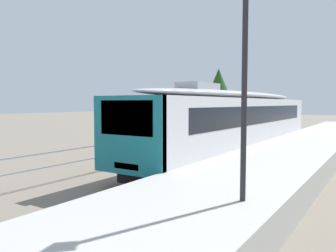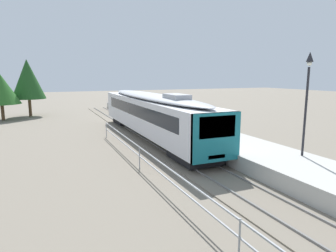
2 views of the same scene
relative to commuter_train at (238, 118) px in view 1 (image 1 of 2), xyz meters
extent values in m
plane|color=slate|center=(-3.00, -6.06, -2.15)|extent=(160.00, 160.00, 0.00)
cube|color=slate|center=(0.00, -6.06, -2.12)|extent=(3.20, 60.00, 0.06)
cube|color=slate|center=(-0.72, -6.06, -2.05)|extent=(0.08, 60.00, 0.08)
cube|color=slate|center=(0.72, -6.06, -2.05)|extent=(0.08, 60.00, 0.08)
cube|color=silver|center=(0.00, 0.11, -0.18)|extent=(2.80, 19.62, 2.55)
cube|color=#19757F|center=(0.00, -9.61, -0.18)|extent=(2.80, 0.24, 2.55)
cube|color=black|center=(0.00, -9.69, 0.38)|extent=(2.13, 0.08, 1.12)
cube|color=black|center=(0.00, 0.11, 0.23)|extent=(2.82, 16.48, 0.92)
ellipsoid|color=#A8AAAF|center=(0.00, 0.11, 1.27)|extent=(2.69, 18.84, 0.44)
cube|color=#A8AAAF|center=(0.00, -4.80, 1.55)|extent=(1.10, 2.20, 0.36)
cube|color=#EAE5C6|center=(0.00, -9.68, -1.18)|extent=(1.00, 0.10, 0.20)
cube|color=black|center=(0.00, -7.31, -1.73)|extent=(2.24, 3.20, 0.55)
cube|color=black|center=(0.00, 7.52, -1.73)|extent=(2.24, 3.20, 0.55)
cube|color=#B7B5AD|center=(3.25, -6.06, -1.70)|extent=(3.90, 60.00, 0.90)
cylinder|color=#232328|center=(4.40, -11.10, 1.05)|extent=(0.12, 0.12, 4.60)
cylinder|color=#9EA0A5|center=(-3.30, -7.06, -1.52)|extent=(0.06, 0.06, 1.25)
cylinder|color=#9EA0A5|center=(-3.30, 1.94, -1.52)|extent=(0.06, 0.06, 1.25)
cylinder|color=brown|center=(-12.25, 15.88, -1.22)|extent=(0.36, 0.36, 1.86)
cone|color=#286023|center=(-12.25, 15.88, 1.46)|extent=(4.15, 4.15, 3.51)
cylinder|color=brown|center=(-9.47, 18.23, -1.05)|extent=(0.36, 0.36, 2.20)
cone|color=#1E4C1E|center=(-9.47, 18.23, 2.46)|extent=(3.99, 3.99, 4.82)
camera|label=1|loc=(6.90, -17.90, 0.85)|focal=35.81mm
camera|label=2|loc=(-8.05, -22.12, 2.96)|focal=31.46mm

